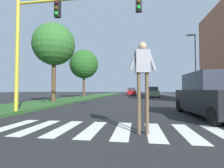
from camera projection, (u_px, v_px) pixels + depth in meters
ground_plane at (134, 97)px, 28.00m from camera, size 140.00×140.00×0.00m
crosswalk at (123, 130)px, 4.85m from camera, size 7.65×2.20×0.01m
median_strip at (89, 97)px, 27.12m from camera, size 4.23×64.00×0.15m
tree_mid at (54, 45)px, 14.77m from camera, size 3.71×3.71×6.96m
tree_far at (84, 64)px, 25.30m from camera, size 4.37×4.37×7.16m
sidewalk_right at (185, 97)px, 24.90m from camera, size 3.00×64.00×0.15m
traffic_light_gantry at (55, 26)px, 8.00m from camera, size 7.16×0.30×6.00m
street_lamp_right at (195, 60)px, 18.99m from camera, size 1.02×0.24×7.50m
pedestrian_performer at (143, 72)px, 4.49m from camera, size 0.75×0.29×2.49m
suv_crossing at (212, 96)px, 7.22m from camera, size 2.15×4.68×1.97m
sedan_midblock at (153, 92)px, 27.29m from camera, size 2.01×4.52×1.71m
sedan_distant at (131, 92)px, 37.35m from camera, size 2.06×4.55×1.69m
sedan_far_horizon at (132, 91)px, 47.63m from camera, size 2.25×4.44×1.69m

